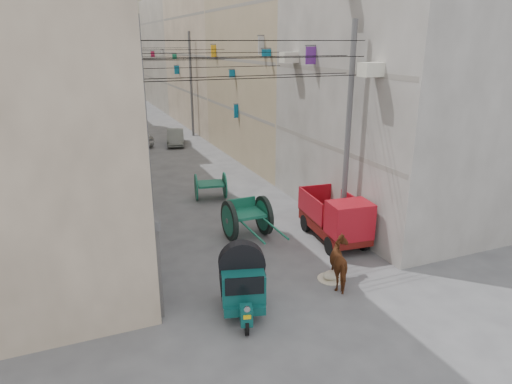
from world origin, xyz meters
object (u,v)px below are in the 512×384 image
mini_truck (339,221)px  distant_car_white (137,136)px  horse (343,264)px  second_cart (211,185)px  distant_car_grey (175,137)px  feed_sack (331,275)px  tonga_cart (247,217)px  distant_car_green (122,110)px  auto_rickshaw (242,280)px

mini_truck → distant_car_white: (-4.28, 20.56, -0.30)m
distant_car_white → mini_truck: bearing=91.1°
mini_truck → distant_car_white: bearing=107.2°
mini_truck → distant_car_white: mini_truck is taller
mini_truck → horse: 2.98m
second_cart → distant_car_grey: 12.79m
second_cart → horse: size_ratio=1.00×
mini_truck → feed_sack: size_ratio=6.41×
tonga_cart → distant_car_white: (-1.38, 18.59, -0.18)m
distant_car_grey → distant_car_green: (-1.95, 15.28, 0.03)m
feed_sack → distant_car_grey: bearing=90.1°
auto_rickshaw → distant_car_white: (0.62, 23.32, -0.32)m
auto_rickshaw → feed_sack: auto_rickshaw is taller
auto_rickshaw → tonga_cart: auto_rickshaw is taller
horse → distant_car_green: (-2.14, 37.42, -0.11)m
tonga_cart → mini_truck: (2.89, -1.97, 0.12)m
feed_sack → horse: horse is taller
mini_truck → distant_car_grey: size_ratio=1.03×
feed_sack → distant_car_white: (-2.65, 22.77, 0.49)m
auto_rickshaw → second_cart: (2.02, 9.58, -0.26)m
tonga_cart → mini_truck: size_ratio=0.97×
distant_car_green → mini_truck: bearing=109.0°
distant_car_green → second_cart: bearing=104.6°
mini_truck → second_cart: bearing=118.3°
tonga_cart → distant_car_green: 32.87m
second_cart → tonga_cart: bearing=-80.3°
horse → tonga_cart: bearing=-55.0°
auto_rickshaw → distant_car_white: auto_rickshaw is taller
second_cart → auto_rickshaw: bearing=-92.1°
horse → distant_car_green: 37.48m
mini_truck → distant_car_green: (-3.62, 34.83, -0.33)m
horse → distant_car_grey: horse is taller
tonga_cart → distant_car_green: (-0.73, 32.86, -0.21)m
tonga_cart → horse: (1.41, -4.56, -0.11)m
mini_truck → distant_car_green: mini_truck is taller
distant_car_grey → second_cart: bearing=-82.5°
auto_rickshaw → tonga_cart: size_ratio=0.68×
distant_car_grey → distant_car_white: bearing=171.7°
auto_rickshaw → mini_truck: bearing=44.6°
mini_truck → horse: size_ratio=2.14×
second_cart → distant_car_white: second_cart is taller
distant_car_white → feed_sack: bearing=86.0°
distant_car_green → tonga_cart: bearing=104.4°
auto_rickshaw → mini_truck: 5.62m
mini_truck → feed_sack: mini_truck is taller
second_cart → feed_sack: (1.25, -9.03, -0.55)m
distant_car_white → distant_car_green: bearing=-103.3°
auto_rickshaw → distant_car_grey: (3.23, 22.31, -0.38)m
distant_car_grey → distant_car_green: distant_car_green is taller
feed_sack → distant_car_grey: (-0.04, 21.76, 0.43)m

